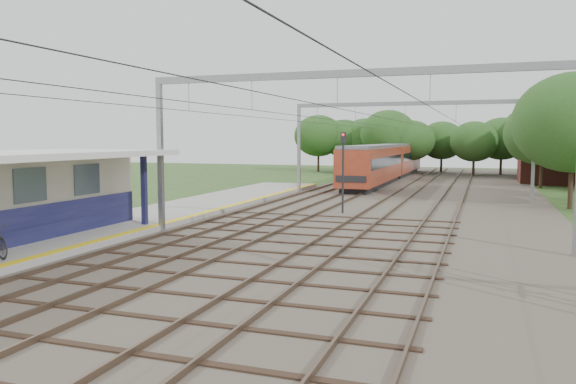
% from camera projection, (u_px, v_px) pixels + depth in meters
% --- Properties ---
extents(ballast_bed, '(18.00, 90.00, 0.10)m').
position_uv_depth(ballast_bed, '(405.00, 204.00, 36.76)').
color(ballast_bed, '#473D33').
rests_on(ballast_bed, ground).
extents(platform, '(5.00, 52.00, 0.35)m').
position_uv_depth(platform, '(102.00, 229.00, 25.51)').
color(platform, gray).
rests_on(platform, ground).
extents(yellow_stripe, '(0.45, 52.00, 0.01)m').
position_uv_depth(yellow_stripe, '(145.00, 228.00, 24.75)').
color(yellow_stripe, yellow).
rests_on(yellow_stripe, platform).
extents(rail_tracks, '(11.80, 88.00, 0.15)m').
position_uv_depth(rail_tracks, '(368.00, 200.00, 37.57)').
color(rail_tracks, brown).
rests_on(rail_tracks, ballast_bed).
extents(catenary_system, '(17.22, 88.00, 7.00)m').
position_uv_depth(catenary_system, '(385.00, 117.00, 32.01)').
color(catenary_system, gray).
rests_on(catenary_system, ground).
extents(tree_band, '(31.72, 30.88, 8.82)m').
position_uv_depth(tree_band, '(438.00, 133.00, 61.82)').
color(tree_band, '#382619').
rests_on(tree_band, ground).
extents(house_far, '(8.00, 6.12, 8.66)m').
position_uv_depth(house_far, '(565.00, 150.00, 53.16)').
color(house_far, brown).
rests_on(house_far, ground).
extents(train, '(2.76, 34.36, 3.64)m').
position_uv_depth(train, '(389.00, 161.00, 57.69)').
color(train, black).
rests_on(train, ballast_bed).
extents(signal_post, '(0.36, 0.32, 4.64)m').
position_uv_depth(signal_post, '(343.00, 162.00, 31.37)').
color(signal_post, black).
rests_on(signal_post, ground).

